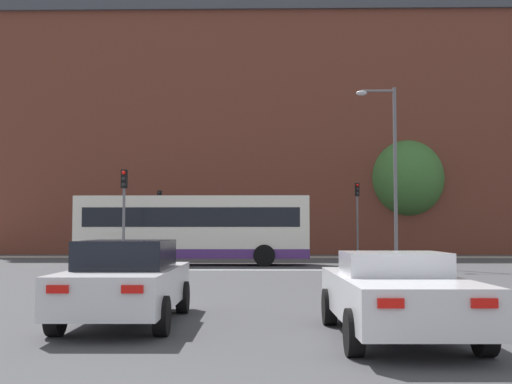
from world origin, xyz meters
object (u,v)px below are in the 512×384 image
object	(u,v)px
traffic_light_far_left	(159,212)
street_lamp_junction	(389,159)
car_saloon_left	(127,281)
pedestrian_waiting	(276,241)
traffic_light_far_right	(357,208)
car_roadster_right	(395,294)
bus_crossing_lead	(194,228)
traffic_light_near_left	(124,202)

from	to	relation	value
traffic_light_far_left	street_lamp_junction	xyz separation A→B (m)	(12.08, -9.40, 2.16)
car_saloon_left	pedestrian_waiting	distance (m)	27.30
pedestrian_waiting	traffic_light_far_right	bearing A→B (deg)	-147.55
car_roadster_right	bus_crossing_lead	xyz separation A→B (m)	(-5.53, 20.55, 1.06)
traffic_light_far_right	pedestrian_waiting	size ratio (longest dim) A/B	2.66
car_roadster_right	bus_crossing_lead	world-z (taller)	bus_crossing_lead
car_roadster_right	traffic_light_far_left	bearing A→B (deg)	105.59
car_roadster_right	street_lamp_junction	distance (m)	19.82
bus_crossing_lead	street_lamp_junction	size ratio (longest dim) A/B	1.34
street_lamp_junction	traffic_light_far_left	bearing A→B (deg)	142.10
traffic_light_far_right	pedestrian_waiting	world-z (taller)	traffic_light_far_right
car_saloon_left	street_lamp_junction	xyz separation A→B (m)	(8.09, 17.53, 4.13)
traffic_light_near_left	street_lamp_junction	world-z (taller)	street_lamp_junction
car_roadster_right	pedestrian_waiting	xyz separation A→B (m)	(-1.46, 28.64, 0.31)
traffic_light_near_left	traffic_light_far_left	xyz separation A→B (m)	(-0.38, 11.27, -0.13)
car_roadster_right	traffic_light_far_right	xyz separation A→B (m)	(3.46, 28.83, 2.33)
traffic_light_near_left	traffic_light_far_right	size ratio (longest dim) A/B	0.94
traffic_light_far_left	pedestrian_waiting	xyz separation A→B (m)	(7.05, 0.19, -1.73)
bus_crossing_lead	traffic_light_far_right	xyz separation A→B (m)	(8.99, 8.28, 1.26)
car_roadster_right	traffic_light_far_left	size ratio (longest dim) A/B	1.15
bus_crossing_lead	street_lamp_junction	xyz separation A→B (m)	(9.09, -1.51, 3.14)
car_roadster_right	traffic_light_near_left	size ratio (longest dim) A/B	1.09
car_roadster_right	traffic_light_near_left	bearing A→B (deg)	114.27
traffic_light_near_left	traffic_light_far_right	bearing A→B (deg)	45.13
traffic_light_far_left	car_saloon_left	bearing A→B (deg)	-81.58
bus_crossing_lead	traffic_light_far_left	world-z (taller)	traffic_light_far_left
traffic_light_far_left	car_roadster_right	bearing A→B (deg)	-73.33
car_roadster_right	bus_crossing_lead	size ratio (longest dim) A/B	0.43
car_saloon_left	traffic_light_far_left	bearing A→B (deg)	97.67
street_lamp_junction	traffic_light_far_right	bearing A→B (deg)	90.60
bus_crossing_lead	traffic_light_near_left	xyz separation A→B (m)	(-2.61, -3.37, 1.11)
car_roadster_right	traffic_light_far_right	bearing A→B (deg)	82.08
street_lamp_junction	pedestrian_waiting	distance (m)	11.51
traffic_light_far_left	traffic_light_far_right	xyz separation A→B (m)	(11.98, 0.39, 0.29)
bus_crossing_lead	traffic_light_near_left	size ratio (longest dim) A/B	2.57
traffic_light_near_left	traffic_light_far_right	xyz separation A→B (m)	(11.60, 11.65, 0.16)
traffic_light_far_right	traffic_light_far_left	bearing A→B (deg)	-178.15
traffic_light_near_left	street_lamp_junction	distance (m)	12.02
traffic_light_near_left	pedestrian_waiting	xyz separation A→B (m)	(6.67, 11.46, -1.86)
traffic_light_near_left	pedestrian_waiting	world-z (taller)	traffic_light_near_left
bus_crossing_lead	traffic_light_near_left	world-z (taller)	traffic_light_near_left
car_saloon_left	car_roadster_right	bearing A→B (deg)	-19.15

